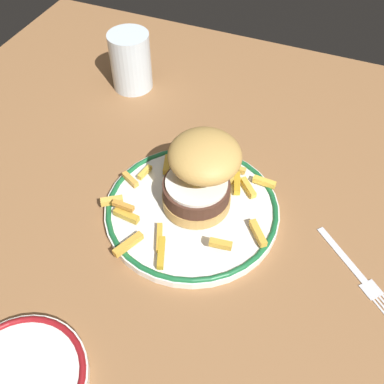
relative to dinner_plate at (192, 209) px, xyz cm
name	(u,v)px	position (x,y,z in cm)	size (l,w,h in cm)	color
ground_plane	(211,235)	(3.59, -1.45, -2.84)	(117.48, 103.29, 4.00)	#8F613B
dinner_plate	(192,209)	(0.00, 0.00, 0.00)	(25.60, 25.60, 1.60)	white
burger	(201,174)	(0.64, 1.62, 6.15)	(13.87, 13.99, 10.90)	tan
fries_pile	(189,200)	(-0.62, 0.30, 1.37)	(24.73, 21.96, 2.27)	gold
water_glass	(131,64)	(-22.45, 24.86, 3.89)	(7.56, 7.56, 10.79)	silver
side_plate	(19,380)	(-8.51, -30.05, 0.00)	(15.36, 15.36, 1.60)	white
fork	(355,269)	(23.88, -0.90, -0.66)	(11.68, 10.59, 0.36)	silver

